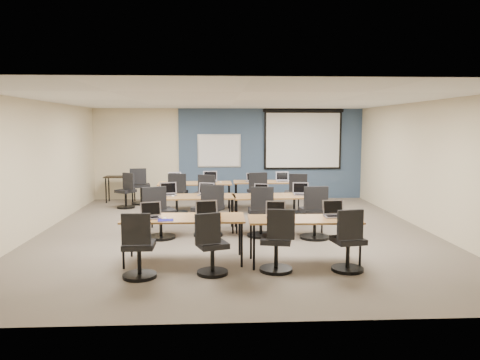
{
  "coord_description": "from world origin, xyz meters",
  "views": [
    {
      "loc": [
        -0.39,
        -9.48,
        2.18
      ],
      "look_at": [
        0.11,
        0.4,
        1.04
      ],
      "focal_mm": 35.0,
      "sensor_mm": 36.0,
      "label": 1
    }
  ],
  "objects": [
    {
      "name": "mouse_4",
      "position": [
        -1.29,
        0.11,
        0.74
      ],
      "size": [
        0.07,
        0.1,
        0.04
      ],
      "primitive_type": "ellipsoid",
      "rotation": [
        0.0,
        0.0,
        0.06
      ],
      "color": "white",
      "rests_on": "training_table_mid_left"
    },
    {
      "name": "laptop_1",
      "position": [
        -0.55,
        -2.16,
        0.8
      ],
      "size": [
        0.36,
        0.3,
        0.27
      ],
      "rotation": [
        0.0,
        0.0,
        0.2
      ],
      "color": "#B0AFB1",
      "rests_on": "training_table_front_left"
    },
    {
      "name": "task_chair_2",
      "position": [
        0.51,
        -2.71,
        0.4
      ],
      "size": [
        0.5,
        0.5,
        0.98
      ],
      "rotation": [
        0.0,
        0.0,
        -0.21
      ],
      "color": "black",
      "rests_on": "floor"
    },
    {
      "name": "laptop_10",
      "position": [
        0.55,
        2.66,
        0.79
      ],
      "size": [
        0.3,
        0.25,
        0.23
      ],
      "rotation": [
        0.0,
        0.0,
        0.32
      ],
      "color": "silver",
      "rests_on": "training_table_back_right"
    },
    {
      "name": "laptop_6",
      "position": [
        0.57,
        0.3,
        0.79
      ],
      "size": [
        0.3,
        0.26,
        0.23
      ],
      "rotation": [
        0.0,
        0.0,
        -0.28
      ],
      "color": "silver",
      "rests_on": "training_table_mid_right"
    },
    {
      "name": "training_table_front_left",
      "position": [
        -0.91,
        -2.09,
        0.69
      ],
      "size": [
        1.93,
        0.81,
        0.73
      ],
      "rotation": [
        0.0,
        0.0,
        -0.01
      ],
      "color": "#9C6E3D",
      "rests_on": "floor"
    },
    {
      "name": "mouse_9",
      "position": [
        -0.28,
        2.5,
        0.74
      ],
      "size": [
        0.06,
        0.09,
        0.03
      ],
      "primitive_type": "ellipsoid",
      "rotation": [
        0.0,
        0.0,
        -0.04
      ],
      "color": "white",
      "rests_on": "training_table_back_left"
    },
    {
      "name": "task_chair_10",
      "position": [
        0.68,
        2.07,
        0.43
      ],
      "size": [
        0.57,
        0.57,
        1.05
      ],
      "rotation": [
        0.0,
        0.0,
        0.23
      ],
      "color": "black",
      "rests_on": "floor"
    },
    {
      "name": "laptop_9",
      "position": [
        -0.55,
        2.73,
        0.8
      ],
      "size": [
        0.36,
        0.31,
        0.27
      ],
      "rotation": [
        0.0,
        0.0,
        0.01
      ],
      "color": "#A8A8AB",
      "rests_on": "training_table_back_left"
    },
    {
      "name": "training_table_mid_right",
      "position": [
        0.9,
        0.18,
        0.69
      ],
      "size": [
        1.88,
        0.78,
        0.73
      ],
      "rotation": [
        0.0,
        0.0,
        0.07
      ],
      "color": "brown",
      "rests_on": "floor"
    },
    {
      "name": "task_chair_4",
      "position": [
        -1.5,
        -0.52,
        0.43
      ],
      "size": [
        0.6,
        0.57,
        1.04
      ],
      "rotation": [
        0.0,
        0.0,
        0.39
      ],
      "color": "black",
      "rests_on": "floor"
    },
    {
      "name": "mouse_3",
      "position": [
        1.72,
        -2.38,
        0.74
      ],
      "size": [
        0.07,
        0.1,
        0.03
      ],
      "primitive_type": "ellipsoid",
      "rotation": [
        0.0,
        0.0,
        0.18
      ],
      "color": "white",
      "rests_on": "training_table_front_right"
    },
    {
      "name": "task_chair_0",
      "position": [
        -1.51,
        -2.9,
        0.4
      ],
      "size": [
        0.5,
        0.5,
        0.98
      ],
      "rotation": [
        0.0,
        0.0,
        0.0
      ],
      "color": "black",
      "rests_on": "floor"
    },
    {
      "name": "task_chair_3",
      "position": [
        1.58,
        -2.74,
        0.4
      ],
      "size": [
        0.49,
        0.49,
        0.97
      ],
      "rotation": [
        0.0,
        0.0,
        0.17
      ],
      "color": "black",
      "rests_on": "floor"
    },
    {
      "name": "coffee_cup",
      "position": [
        0.56,
        -2.31,
        0.77
      ],
      "size": [
        0.07,
        0.07,
        0.05
      ],
      "primitive_type": "imported",
      "rotation": [
        0.0,
        0.0,
        -0.36
      ],
      "color": "white",
      "rests_on": "snack_plate"
    },
    {
      "name": "wall_front",
      "position": [
        0.0,
        -4.5,
        1.35
      ],
      "size": [
        8.0,
        0.04,
        2.7
      ],
      "primitive_type": "cube",
      "color": "beige",
      "rests_on": "ground"
    },
    {
      "name": "laptop_4",
      "position": [
        -1.42,
        0.34,
        0.8
      ],
      "size": [
        0.35,
        0.3,
        0.26
      ],
      "rotation": [
        0.0,
        0.0,
        0.28
      ],
      "color": "silver",
      "rests_on": "training_table_mid_left"
    },
    {
      "name": "snack_bowl",
      "position": [
        -0.44,
        -2.36,
        0.76
      ],
      "size": [
        0.32,
        0.32,
        0.06
      ],
      "primitive_type": "imported",
      "rotation": [
        0.0,
        0.0,
        0.38
      ],
      "color": "brown",
      "rests_on": "training_table_front_left"
    },
    {
      "name": "laptop_11",
      "position": [
        1.35,
        2.66,
        0.79
      ],
      "size": [
        0.33,
        0.28,
        0.25
      ],
      "rotation": [
        0.0,
        0.0,
        -0.04
      ],
      "color": "silver",
      "rests_on": "training_table_back_right"
    },
    {
      "name": "blue_accent_panel",
      "position": [
        1.25,
        4.47,
        1.35
      ],
      "size": [
        5.5,
        0.04,
        2.7
      ],
      "primitive_type": "cube",
      "color": "#3D5977",
      "rests_on": "wall_back"
    },
    {
      "name": "task_chair_9",
      "position": [
        -0.68,
        1.88,
        0.42
      ],
      "size": [
        0.56,
        0.54,
        1.01
      ],
      "rotation": [
        0.0,
        0.0,
        -0.35
      ],
      "color": "black",
      "rests_on": "floor"
    },
    {
      "name": "mouse_5",
      "position": [
        -0.41,
        0.03,
        0.74
      ],
      "size": [
        0.09,
        0.11,
        0.04
      ],
      "primitive_type": "ellipsoid",
      "rotation": [
        0.0,
        0.0,
        -0.31
      ],
      "color": "white",
      "rests_on": "training_table_mid_left"
    },
    {
      "name": "task_chair_1",
      "position": [
        -0.47,
        -2.8,
        0.39
      ],
      "size": [
        0.48,
        0.46,
        0.95
      ],
      "rotation": [
        0.0,
        0.0,
        0.34
      ],
      "color": "black",
      "rests_on": "floor"
    },
    {
      "name": "laptop_5",
      "position": [
        -0.6,
        0.31,
        0.79
      ],
      "size": [
        0.34,
        0.29,
        0.26
      ],
      "rotation": [
        0.0,
        0.0,
        -0.32
      ],
      "color": "#ACACAE",
      "rests_on": "training_table_mid_left"
    },
    {
      "name": "mouse_8",
      "position": [
        -1.33,
        2.52,
        0.74
      ],
      "size": [
        0.07,
        0.1,
        0.04
      ],
      "primitive_type": "ellipsoid",
      "rotation": [
        0.0,
        0.0,
        0.01
      ],
      "color": "white",
      "rests_on": "training_table_back_left"
    },
    {
      "name": "training_table_back_right",
      "position": [
        0.93,
        2.7,
        0.68
      ],
      "size": [
        1.73,
        0.72,
        0.73
      ],
      "rotation": [
        0.0,
        0.0,
        -0.03
      ],
      "color": "olive",
      "rests_on": "floor"
    },
    {
      "name": "mouse_2",
      "position": [
        0.7,
        -2.23,
        0.74
      ],
      "size": [
        0.06,
        0.09,
        0.03
      ],
      "primitive_type": "ellipsoid",
      "rotation": [
        0.0,
        0.0,
        -0.04
      ],
      "color": "white",
      "rests_on": "training_table_front_right"
    },
    {
      "name": "floor",
      "position": [
        0.0,
        0.0,
        0.0
      ],
      "size": [
        8.0,
        9.0,
        0.02
      ],
      "primitive_type": "cube",
      "color": "#6B6354",
      "rests_on": "ground"
    },
    {
      "name": "mouse_11",
      "position": [
        1.66,
        2.43,
        0.74
      ],
      "size": [
        0.07,
        0.11,
        0.04
      ],
      "primitive_type": "ellipsoid",
      "rotation": [
        0.0,
        0.0,
        -0.09
      ],
      "color": "white",
      "rests_on": "training_table_back_right"
    },
    {
      "name": "mouse_1",
      "position": [
        -0.36,
        -2.23,
        0.74
      ],
      "size": [
        0.06,
        0.1,
        0.04
      ],
      "primitive_type": "ellipsoid",
      "rotation": [
        0.0,
        0.0,
        -0.01
      ],
      "color": "white",
      "rests_on": "training_table_front_left"
    },
    {
      "name": "task_chair_6",
      "position": [
        0.49,
        -0.47,
        0.42
      ],
      "size": [
        0.54,
        0.54,
        1.02
      ],
      "rotation": [
        0.0,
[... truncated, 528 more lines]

